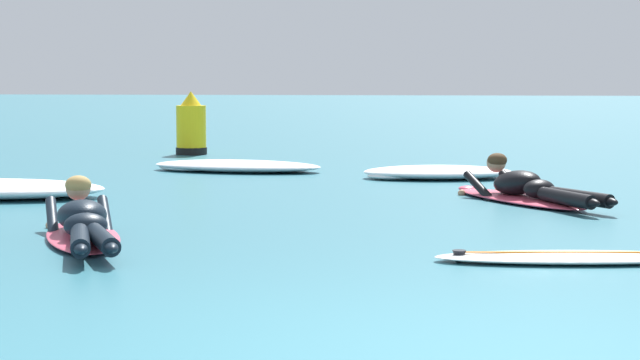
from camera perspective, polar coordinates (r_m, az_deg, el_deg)
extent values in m
plane|color=#2D6B7A|center=(15.21, 6.13, 0.23)|extent=(120.00, 120.00, 0.00)
ellipsoid|color=#E54C66|center=(9.39, -11.86, -2.79)|extent=(1.29, 2.04, 0.07)
ellipsoid|color=#E54C66|center=(10.31, -12.21, -2.02)|extent=(0.27, 0.26, 0.06)
ellipsoid|color=black|center=(9.42, -11.90, -1.75)|extent=(0.65, 0.82, 0.35)
ellipsoid|color=black|center=(9.00, -11.72, -2.26)|extent=(0.42, 0.39, 0.20)
cylinder|color=black|center=(8.43, -11.98, -2.98)|extent=(0.41, 0.86, 0.14)
ellipsoid|color=black|center=(8.01, -11.96, -3.41)|extent=(0.18, 0.24, 0.08)
cylinder|color=black|center=(8.44, -10.90, -2.95)|extent=(0.50, 0.83, 0.14)
ellipsoid|color=black|center=(8.02, -10.47, -3.37)|extent=(0.18, 0.24, 0.08)
cylinder|color=black|center=(9.81, -13.32, -1.97)|extent=(0.32, 0.61, 0.35)
sphere|color=tan|center=(10.22, -13.41, -2.25)|extent=(0.09, 0.09, 0.09)
cylinder|color=black|center=(9.82, -10.75, -1.92)|extent=(0.32, 0.61, 0.35)
sphere|color=tan|center=(10.20, -10.93, -2.21)|extent=(0.09, 0.09, 0.09)
sphere|color=tan|center=(9.81, -12.08, -0.40)|extent=(0.21, 0.21, 0.21)
ellipsoid|color=#AD894C|center=(9.79, -12.08, -0.23)|extent=(0.28, 0.27, 0.16)
ellipsoid|color=#E54C66|center=(12.15, 10.01, -0.93)|extent=(1.62, 2.22, 0.07)
ellipsoid|color=#E54C66|center=(13.05, 7.43, -0.42)|extent=(0.28, 0.28, 0.06)
ellipsoid|color=black|center=(12.18, 9.89, -0.13)|extent=(0.70, 0.81, 0.35)
ellipsoid|color=black|center=(11.84, 10.97, -0.45)|extent=(0.43, 0.41, 0.20)
cylinder|color=black|center=(11.32, 12.30, -0.89)|extent=(0.52, 0.84, 0.14)
ellipsoid|color=black|center=(10.96, 13.52, -1.11)|extent=(0.20, 0.24, 0.08)
cylinder|color=black|center=(11.42, 12.95, -0.85)|extent=(0.60, 0.80, 0.14)
ellipsoid|color=black|center=(11.09, 14.38, -1.06)|extent=(0.20, 0.24, 0.08)
cylinder|color=black|center=(12.40, 8.04, -0.38)|extent=(0.37, 0.54, 0.33)
sphere|color=tan|center=(12.73, 7.15, -0.68)|extent=(0.09, 0.09, 0.09)
cylinder|color=black|center=(12.61, 9.80, -0.31)|extent=(0.37, 0.54, 0.33)
sphere|color=tan|center=(12.92, 8.92, -0.61)|extent=(0.09, 0.09, 0.09)
sphere|color=tan|center=(12.51, 8.86, 0.87)|extent=(0.21, 0.21, 0.21)
ellipsoid|color=#47331E|center=(12.49, 8.91, 1.00)|extent=(0.29, 0.28, 0.16)
ellipsoid|color=white|center=(8.34, 12.63, -3.81)|extent=(2.05, 0.75, 0.07)
cube|color=orange|center=(8.33, 12.64, -3.56)|extent=(1.69, 0.23, 0.01)
cone|color=black|center=(8.21, 7.02, -4.08)|extent=(0.11, 0.11, 0.16)
ellipsoid|color=white|center=(15.79, -4.21, 0.72)|extent=(2.54, 1.35, 0.16)
ellipsoid|color=white|center=(15.74, -1.95, 0.63)|extent=(0.95, 0.67, 0.11)
ellipsoid|color=white|center=(15.95, -6.78, 0.62)|extent=(1.00, 0.82, 0.09)
ellipsoid|color=white|center=(14.74, 5.96, 0.40)|extent=(2.06, 1.28, 0.17)
ellipsoid|color=white|center=(14.96, 7.72, 0.36)|extent=(0.72, 0.54, 0.12)
ellipsoid|color=white|center=(14.58, 3.74, 0.22)|extent=(0.79, 0.66, 0.09)
ellipsoid|color=white|center=(12.84, -13.25, -0.50)|extent=(0.99, 0.79, 0.14)
cylinder|color=yellow|center=(19.22, -6.50, 2.52)|extent=(0.50, 0.50, 0.83)
cone|color=yellow|center=(19.20, -6.52, 4.11)|extent=(0.35, 0.35, 0.24)
cylinder|color=black|center=(19.24, -6.49, 1.46)|extent=(0.53, 0.53, 0.12)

